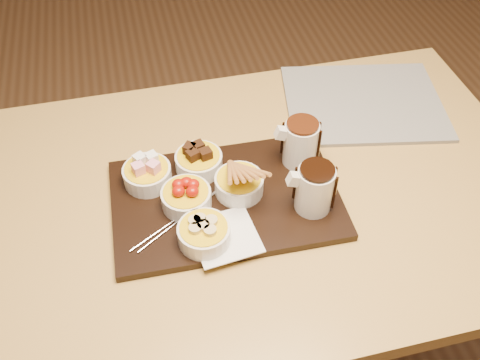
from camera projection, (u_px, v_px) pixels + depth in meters
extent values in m
plane|color=brown|center=(255.00, 348.00, 1.68)|extent=(5.00, 5.00, 0.00)
cube|color=#B48D43|center=(262.00, 194.00, 1.14)|extent=(1.20, 0.80, 0.04)
cylinder|color=#B48D43|center=(49.00, 227.00, 1.56)|extent=(0.06, 0.06, 0.71)
cylinder|color=#B48D43|center=(392.00, 166.00, 1.73)|extent=(0.06, 0.06, 0.71)
cube|color=black|center=(226.00, 199.00, 1.09)|extent=(0.47, 0.31, 0.02)
cube|color=white|center=(225.00, 236.00, 1.02)|extent=(0.13, 0.13, 0.00)
cylinder|color=silver|center=(147.00, 175.00, 1.10)|extent=(0.10, 0.10, 0.04)
cylinder|color=silver|center=(199.00, 162.00, 1.13)|extent=(0.10, 0.10, 0.04)
cylinder|color=silver|center=(186.00, 198.00, 1.06)|extent=(0.10, 0.10, 0.04)
cylinder|color=silver|center=(239.00, 185.00, 1.08)|extent=(0.10, 0.10, 0.04)
cylinder|color=silver|center=(204.00, 234.00, 1.00)|extent=(0.10, 0.10, 0.04)
cylinder|color=silver|center=(315.00, 189.00, 1.03)|extent=(0.07, 0.07, 0.10)
cylinder|color=silver|center=(301.00, 144.00, 1.12)|extent=(0.07, 0.07, 0.10)
cube|color=beige|center=(363.00, 102.00, 1.32)|extent=(0.43, 0.37, 0.01)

